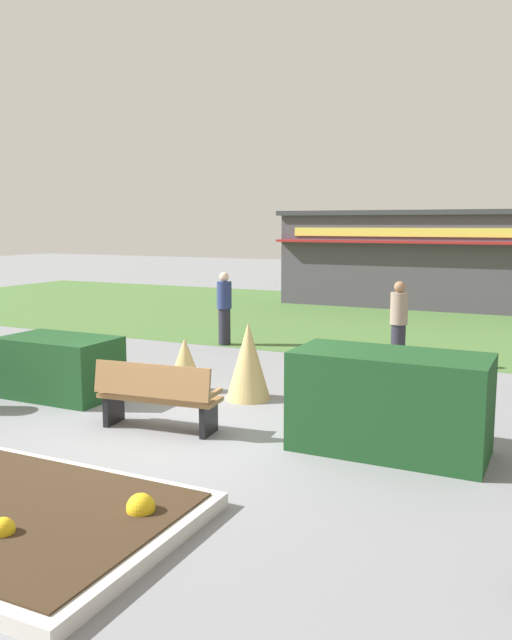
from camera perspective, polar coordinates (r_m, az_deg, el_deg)
The scene contains 11 objects.
ground_plane at distance 8.88m, azimuth -7.46°, elevation -9.94°, with size 80.00×80.00×0.00m, color slate.
lawn_patch at distance 19.60m, azimuth 11.77°, elevation 0.09°, with size 36.00×12.00×0.01m, color #446B33.
park_bench at distance 8.96m, azimuth -8.65°, elevation -6.59°, with size 1.74×0.69×0.95m.
hedge_left at distance 11.04m, azimuth -16.79°, elevation -3.95°, with size 1.83×1.10×0.98m, color #19421E.
hedge_right at distance 8.20m, azimuth 11.61°, elevation -7.08°, with size 2.35×1.10×1.24m, color #19421E.
ornamental_grass_behind_left at distance 10.38m, azimuth -0.68°, elevation -3.60°, with size 0.72×0.72×1.25m, color tan.
ornamental_grass_behind_right at distance 10.95m, azimuth -6.24°, elevation -3.91°, with size 0.67×0.67×0.91m, color tan.
food_kiosk at distance 23.42m, azimuth 16.09°, elevation 5.25°, with size 10.71×4.61×3.22m.
person_strolling at distance 12.96m, azimuth 12.37°, elevation -0.31°, with size 0.34×0.34×1.69m.
person_standing at distance 15.03m, azimuth -2.79°, elevation 1.06°, with size 0.34×0.34×1.69m.
parked_car_west_slot at distance 32.91m, azimuth 13.59°, elevation 4.46°, with size 4.35×2.35×1.20m.
Camera 1 is at (4.65, -7.03, 2.79)m, focal length 36.56 mm.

